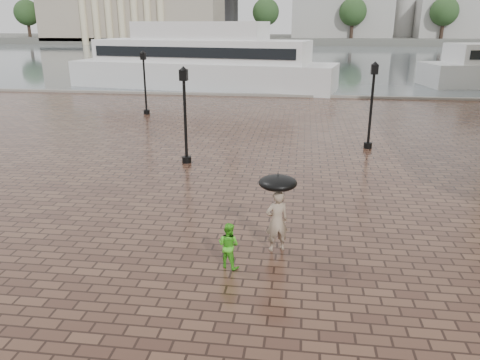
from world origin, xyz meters
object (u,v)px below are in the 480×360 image
object	(u,v)px
adult_pedestrian	(277,221)
child_pedestrian	(229,245)
ferry_near	(201,61)
street_lamps	(225,98)

from	to	relation	value
adult_pedestrian	child_pedestrian	xyz separation A→B (m)	(-1.24, -1.18, -0.28)
child_pedestrian	ferry_near	bearing A→B (deg)	-54.05
adult_pedestrian	ferry_near	world-z (taller)	ferry_near
street_lamps	child_pedestrian	size ratio (longest dim) A/B	11.87
adult_pedestrian	child_pedestrian	bearing A→B (deg)	21.11
street_lamps	ferry_near	xyz separation A→B (m)	(-6.03, 21.66, 0.36)
street_lamps	adult_pedestrian	bearing A→B (deg)	-74.60
child_pedestrian	ferry_near	distance (m)	37.82
street_lamps	child_pedestrian	world-z (taller)	street_lamps
child_pedestrian	adult_pedestrian	bearing A→B (deg)	-113.72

